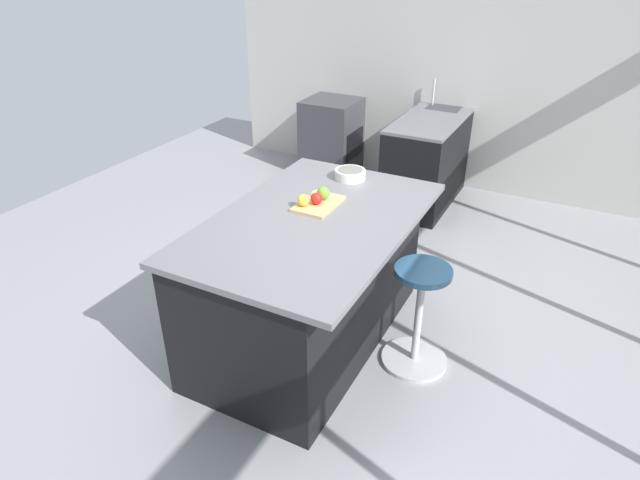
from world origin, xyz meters
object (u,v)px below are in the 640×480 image
at_px(oven_range, 332,137).
at_px(apple_green, 323,193).
at_px(fruit_bowl, 350,174).
at_px(cutting_board, 319,204).
at_px(stool_by_window, 418,320).
at_px(apple_red, 317,199).
at_px(kitchen_island, 307,279).
at_px(apple_yellow, 303,200).

bearing_deg(oven_range, apple_green, 25.22).
bearing_deg(fruit_bowl, cutting_board, 0.47).
height_order(stool_by_window, apple_green, apple_green).
bearing_deg(cutting_board, stool_by_window, 83.02).
height_order(stool_by_window, cutting_board, cutting_board).
bearing_deg(fruit_bowl, stool_by_window, 52.27).
xyz_separation_m(cutting_board, fruit_bowl, (-0.51, -0.00, 0.03)).
distance_m(apple_green, apple_red, 0.09).
height_order(apple_red, fruit_bowl, apple_red).
distance_m(stool_by_window, cutting_board, 1.00).
bearing_deg(kitchen_island, apple_red, -175.83).
xyz_separation_m(oven_range, apple_red, (2.75, 1.25, 0.58)).
height_order(kitchen_island, apple_red, apple_red).
xyz_separation_m(cutting_board, apple_red, (0.03, 0.00, 0.05)).
relative_size(oven_range, cutting_board, 2.44).
xyz_separation_m(stool_by_window, fruit_bowl, (-0.61, -0.78, 0.65)).
relative_size(apple_red, fruit_bowl, 0.36).
xyz_separation_m(oven_range, apple_green, (2.65, 1.25, 0.58)).
distance_m(apple_yellow, apple_red, 0.09).
distance_m(kitchen_island, stool_by_window, 0.78).
distance_m(oven_range, apple_red, 3.07).
distance_m(kitchen_island, apple_red, 0.56).
xyz_separation_m(oven_range, cutting_board, (2.72, 1.25, 0.53)).
relative_size(apple_green, apple_red, 1.09).
relative_size(stool_by_window, fruit_bowl, 3.29).
height_order(stool_by_window, apple_red, apple_red).
xyz_separation_m(apple_green, apple_red, (0.09, -0.00, -0.00)).
height_order(oven_range, kitchen_island, kitchen_island).
height_order(apple_yellow, apple_red, same).
height_order(oven_range, stool_by_window, oven_range).
bearing_deg(fruit_bowl, apple_green, 0.83).
relative_size(apple_yellow, fruit_bowl, 0.35).
xyz_separation_m(kitchen_island, fruit_bowl, (-0.70, -0.02, 0.51)).
distance_m(cutting_board, apple_yellow, 0.12).
relative_size(kitchen_island, apple_yellow, 23.11).
bearing_deg(apple_yellow, oven_range, -157.18).
xyz_separation_m(kitchen_island, apple_green, (-0.25, -0.01, 0.54)).
bearing_deg(stool_by_window, kitchen_island, -83.07).
relative_size(oven_range, apple_yellow, 11.07).
relative_size(oven_range, stool_by_window, 1.19).
distance_m(apple_green, apple_yellow, 0.17).
bearing_deg(apple_green, apple_red, -1.41).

